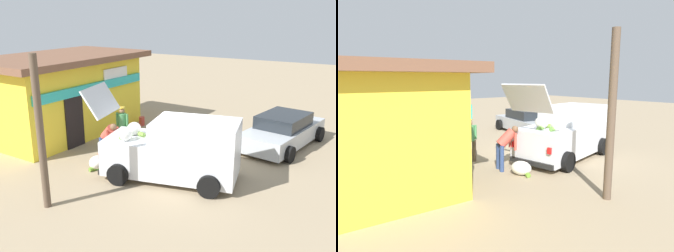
# 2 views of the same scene
# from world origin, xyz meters

# --- Properties ---
(ground_plane) EXTENTS (60.00, 60.00, 0.00)m
(ground_plane) POSITION_xyz_m (0.00, 0.00, 0.00)
(ground_plane) COLOR #9E896B
(storefront_bar) EXTENTS (7.38, 4.56, 3.39)m
(storefront_bar) POSITION_xyz_m (0.85, 6.25, 1.74)
(storefront_bar) COLOR yellow
(storefront_bar) RESTS_ON ground_plane
(delivery_van) EXTENTS (2.87, 5.02, 2.85)m
(delivery_van) POSITION_xyz_m (-1.04, -0.28, 0.97)
(delivery_van) COLOR silver
(delivery_van) RESTS_ON ground_plane
(parked_sedan) EXTENTS (4.67, 2.75, 1.29)m
(parked_sedan) POSITION_xyz_m (3.78, -2.46, 0.61)
(parked_sedan) COLOR #B2B7BC
(parked_sedan) RESTS_ON ground_plane
(vendor_standing) EXTENTS (0.34, 0.57, 1.60)m
(vendor_standing) POSITION_xyz_m (0.60, 3.01, 0.91)
(vendor_standing) COLOR #726047
(vendor_standing) RESTS_ON ground_plane
(customer_bending) EXTENTS (0.64, 0.79, 1.46)m
(customer_bending) POSITION_xyz_m (-0.91, 2.52, 0.90)
(customer_bending) COLOR navy
(customer_bending) RESTS_ON ground_plane
(unloaded_banana_pile) EXTENTS (0.81, 0.72, 0.44)m
(unloaded_banana_pile) POSITION_xyz_m (-1.66, 2.46, 0.21)
(unloaded_banana_pile) COLOR silver
(unloaded_banana_pile) RESTS_ON ground_plane
(paint_bucket) EXTENTS (0.26, 0.26, 0.41)m
(paint_bucket) POSITION_xyz_m (3.35, 3.93, 0.20)
(paint_bucket) COLOR #BF3F33
(paint_bucket) RESTS_ON ground_plane
(utility_pole) EXTENTS (0.20, 0.20, 4.18)m
(utility_pole) POSITION_xyz_m (-4.39, 1.93, 2.09)
(utility_pole) COLOR brown
(utility_pole) RESTS_ON ground_plane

